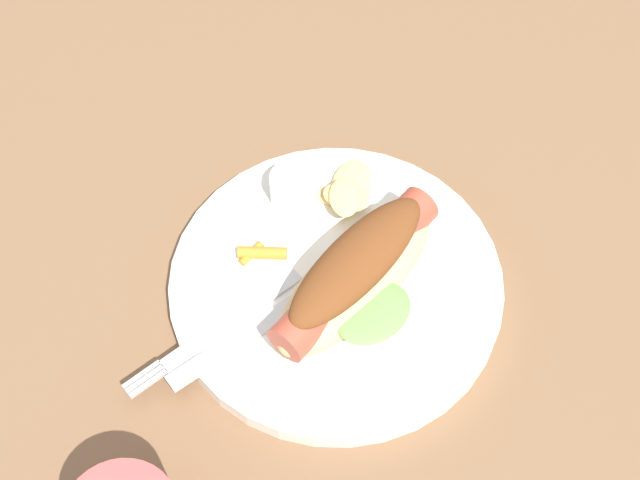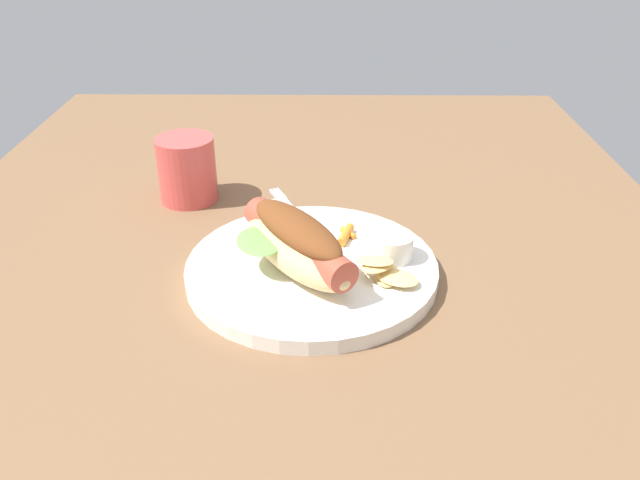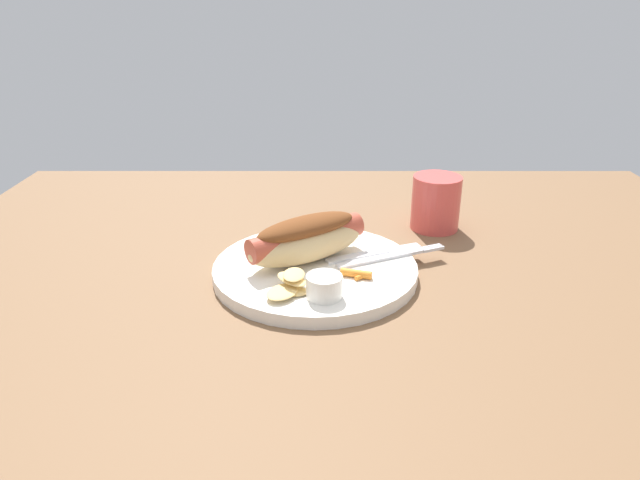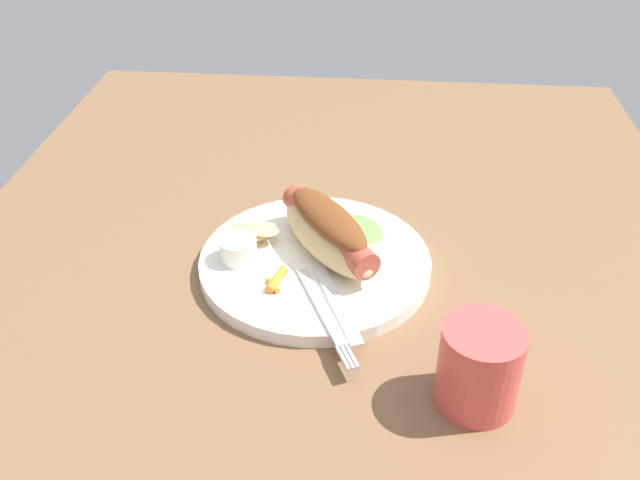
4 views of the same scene
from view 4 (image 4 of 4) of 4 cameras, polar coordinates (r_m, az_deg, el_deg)
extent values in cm
cube|color=brown|center=(76.65, 0.40, -4.48)|extent=(120.00, 90.00, 1.80)
cylinder|color=white|center=(78.36, -0.41, -1.89)|extent=(25.92, 25.92, 1.60)
ellipsoid|color=#DBB77A|center=(77.32, 0.83, 0.38)|extent=(17.11, 14.43, 4.64)
cylinder|color=#B24733|center=(76.86, 0.84, 0.88)|extent=(15.14, 11.81, 3.16)
ellipsoid|color=brown|center=(76.07, 0.85, 1.77)|extent=(14.20, 11.76, 2.59)
ellipsoid|color=#6BB74C|center=(76.84, 3.49, 0.91)|extent=(7.29, 6.51, 0.93)
cylinder|color=white|center=(77.37, -6.70, -0.77)|extent=(4.14, 4.14, 2.63)
cube|color=silver|center=(71.05, -0.05, -5.38)|extent=(11.90, 6.26, 0.40)
cube|color=silver|center=(65.50, 1.87, -9.67)|extent=(3.04, 1.59, 0.40)
cube|color=silver|center=(65.62, 2.25, -9.57)|extent=(3.04, 1.59, 0.40)
cube|color=silver|center=(65.74, 2.62, -9.48)|extent=(3.04, 1.59, 0.40)
cube|color=silver|center=(71.54, 1.32, -5.08)|extent=(13.06, 6.30, 0.36)
ellipsoid|color=#E7C174|center=(80.92, -5.54, 0.18)|extent=(4.62, 3.07, 0.50)
ellipsoid|color=#E7C174|center=(81.60, -6.03, 0.75)|extent=(4.97, 5.38, 0.64)
ellipsoid|color=#E7C174|center=(80.07, -4.87, 0.68)|extent=(4.70, 4.61, 1.01)
ellipsoid|color=#E7C174|center=(79.59, -4.72, 0.84)|extent=(3.09, 4.16, 0.80)
cylinder|color=orange|center=(74.04, -3.55, -3.24)|extent=(3.95, 2.05, 0.98)
cylinder|color=orange|center=(73.54, -3.87, -3.74)|extent=(2.23, 1.84, 0.61)
cylinder|color=#D84C47|center=(62.99, 12.89, -10.09)|extent=(7.28, 7.28, 8.22)
camera|label=1|loc=(0.62, 48.30, 43.02)|focal=53.38mm
camera|label=2|loc=(1.19, 1.67, 29.37)|focal=36.05mm
camera|label=3|loc=(0.96, -45.76, 16.50)|focal=32.11mm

